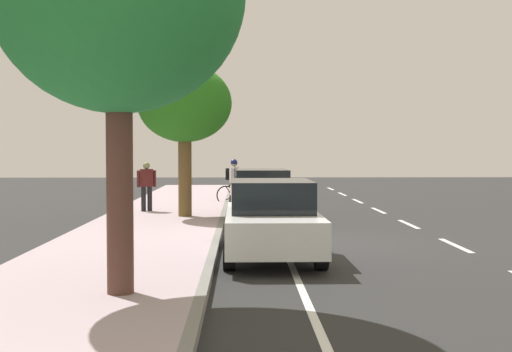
# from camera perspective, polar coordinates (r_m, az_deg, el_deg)

# --- Properties ---
(ground) EXTENTS (70.44, 70.44, 0.00)m
(ground) POSITION_cam_1_polar(r_m,az_deg,el_deg) (15.07, 4.44, -5.85)
(ground) COLOR #2B2B2B
(sidewalk) EXTENTS (3.48, 44.03, 0.16)m
(sidewalk) POSITION_cam_1_polar(r_m,az_deg,el_deg) (15.18, -10.28, -5.53)
(sidewalk) COLOR #B19BA5
(sidewalk) RESTS_ON ground
(curb_edge) EXTENTS (0.16, 44.03, 0.16)m
(curb_edge) POSITION_cam_1_polar(r_m,az_deg,el_deg) (15.00, -3.36, -5.58)
(curb_edge) COLOR gray
(curb_edge) RESTS_ON ground
(lane_stripe_centre) EXTENTS (0.14, 44.20, 0.01)m
(lane_stripe_centre) POSITION_cam_1_polar(r_m,az_deg,el_deg) (15.65, 16.46, -5.62)
(lane_stripe_centre) COLOR white
(lane_stripe_centre) RESTS_ON ground
(lane_stripe_bike_edge) EXTENTS (0.12, 44.03, 0.01)m
(lane_stripe_bike_edge) POSITION_cam_1_polar(r_m,az_deg,el_deg) (15.03, 2.28, -5.86)
(lane_stripe_bike_edge) COLOR white
(lane_stripe_bike_edge) RESTS_ON ground
(parked_sedan_tan_nearest) EXTENTS (1.97, 4.46, 1.52)m
(parked_sedan_tan_nearest) POSITION_cam_1_polar(r_m,az_deg,el_deg) (20.28, 0.42, -1.60)
(parked_sedan_tan_nearest) COLOR tan
(parked_sedan_tan_nearest) RESTS_ON ground
(parked_sedan_white_second) EXTENTS (1.86, 4.41, 1.52)m
(parked_sedan_white_second) POSITION_cam_1_polar(r_m,az_deg,el_deg) (13.30, 1.32, -3.68)
(parked_sedan_white_second) COLOR white
(parked_sedan_white_second) RESTS_ON ground
(bicycle_at_curb) EXTENTS (1.74, 0.58, 0.80)m
(bicycle_at_curb) POSITION_cam_1_polar(r_m,az_deg,el_deg) (25.39, -1.43, -1.62)
(bicycle_at_curb) COLOR black
(bicycle_at_curb) RESTS_ON ground
(cyclist_with_backpack) EXTENTS (0.50, 0.58, 1.74)m
(cyclist_with_backpack) POSITION_cam_1_polar(r_m,az_deg,el_deg) (25.81, -1.92, -0.07)
(cyclist_with_backpack) COLOR #C6B284
(cyclist_with_backpack) RESTS_ON ground
(street_tree_near_cyclist) EXTENTS (2.76, 2.76, 4.45)m
(street_tree_near_cyclist) POSITION_cam_1_polar(r_m,az_deg,el_deg) (19.95, -6.03, 6.00)
(street_tree_near_cyclist) COLOR brown
(street_tree_near_cyclist) RESTS_ON sidewalk
(pedestrian_on_phone) EXTENTS (0.58, 0.35, 1.56)m
(pedestrian_on_phone) POSITION_cam_1_polar(r_m,az_deg,el_deg) (21.66, -9.21, -0.65)
(pedestrian_on_phone) COLOR black
(pedestrian_on_phone) RESTS_ON sidewalk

